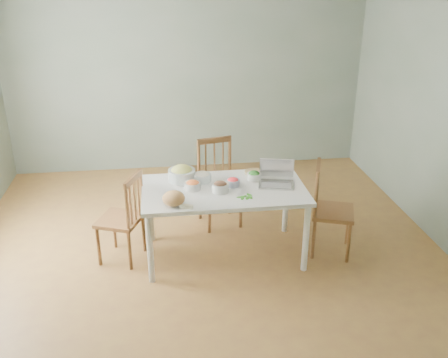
{
  "coord_description": "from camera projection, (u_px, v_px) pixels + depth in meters",
  "views": [
    {
      "loc": [
        -0.41,
        -4.49,
        2.82
      ],
      "look_at": [
        0.18,
        -0.02,
        0.86
      ],
      "focal_mm": 40.18,
      "sensor_mm": 36.0,
      "label": 1
    }
  ],
  "objects": [
    {
      "name": "bowl_mushroom",
      "position": [
        220.0,
        187.0,
        4.85
      ],
      "size": [
        0.21,
        0.21,
        0.11
      ],
      "primitive_type": null,
      "rotation": [
        0.0,
        0.0,
        0.41
      ],
      "color": "black",
      "rests_on": "dining_table"
    },
    {
      "name": "chair_far",
      "position": [
        220.0,
        184.0,
        5.68
      ],
      "size": [
        0.52,
        0.5,
        0.99
      ],
      "primitive_type": null,
      "rotation": [
        0.0,
        0.0,
        0.21
      ],
      "color": "#4B2A17",
      "rests_on": "floor"
    },
    {
      "name": "floor",
      "position": [
        206.0,
        254.0,
        5.25
      ],
      "size": [
        5.0,
        5.0,
        0.0
      ],
      "primitive_type": "cube",
      "color": "brown",
      "rests_on": "ground"
    },
    {
      "name": "bowl_squash",
      "position": [
        182.0,
        173.0,
        5.1
      ],
      "size": [
        0.32,
        0.32,
        0.16
      ],
      "primitive_type": null,
      "rotation": [
        0.0,
        0.0,
        -0.16
      ],
      "color": "#DCD85E",
      "rests_on": "dining_table"
    },
    {
      "name": "wall_front",
      "position": [
        254.0,
        289.0,
        2.44
      ],
      "size": [
        5.0,
        0.0,
        2.7
      ],
      "primitive_type": "cube",
      "color": "gray",
      "rests_on": "ground"
    },
    {
      "name": "dining_table",
      "position": [
        224.0,
        222.0,
        5.1
      ],
      "size": [
        1.61,
        0.91,
        0.76
      ],
      "primitive_type": null,
      "color": "white",
      "rests_on": "floor"
    },
    {
      "name": "bowl_carrot",
      "position": [
        193.0,
        185.0,
        4.91
      ],
      "size": [
        0.2,
        0.2,
        0.09
      ],
      "primitive_type": null,
      "rotation": [
        0.0,
        0.0,
        -0.32
      ],
      "color": "orange",
      "rests_on": "dining_table"
    },
    {
      "name": "basil_bunch",
      "position": [
        245.0,
        196.0,
        4.76
      ],
      "size": [
        0.18,
        0.18,
        0.02
      ],
      "primitive_type": null,
      "color": "#17560B",
      "rests_on": "dining_table"
    },
    {
      "name": "bowl_broccoli",
      "position": [
        254.0,
        175.0,
        5.13
      ],
      "size": [
        0.18,
        0.18,
        0.09
      ],
      "primitive_type": null,
      "rotation": [
        0.0,
        0.0,
        -0.24
      ],
      "color": "#153F15",
      "rests_on": "dining_table"
    },
    {
      "name": "butter_stick",
      "position": [
        186.0,
        206.0,
        4.55
      ],
      "size": [
        0.13,
        0.08,
        0.03
      ],
      "primitive_type": "cube",
      "rotation": [
        0.0,
        0.0,
        -0.41
      ],
      "color": "beige",
      "rests_on": "dining_table"
    },
    {
      "name": "wall_back",
      "position": [
        187.0,
        76.0,
        6.98
      ],
      "size": [
        5.0,
        0.0,
        2.7
      ],
      "primitive_type": "cube",
      "color": "gray",
      "rests_on": "ground"
    },
    {
      "name": "bowl_onion",
      "position": [
        202.0,
        177.0,
        5.09
      ],
      "size": [
        0.24,
        0.24,
        0.1
      ],
      "primitive_type": null,
      "rotation": [
        0.0,
        0.0,
        -0.37
      ],
      "color": "beige",
      "rests_on": "dining_table"
    },
    {
      "name": "bread_boule",
      "position": [
        174.0,
        198.0,
        4.58
      ],
      "size": [
        0.22,
        0.22,
        0.14
      ],
      "primitive_type": "ellipsoid",
      "rotation": [
        0.0,
        0.0,
        0.07
      ],
      "color": "#AA7B4F",
      "rests_on": "dining_table"
    },
    {
      "name": "chair_left",
      "position": [
        120.0,
        218.0,
        5.0
      ],
      "size": [
        0.52,
        0.53,
        0.94
      ],
      "primitive_type": null,
      "rotation": [
        0.0,
        0.0,
        -1.95
      ],
      "color": "#4B2A17",
      "rests_on": "floor"
    },
    {
      "name": "laptop",
      "position": [
        277.0,
        175.0,
        4.97
      ],
      "size": [
        0.41,
        0.39,
        0.23
      ],
      "primitive_type": null,
      "rotation": [
        0.0,
        0.0,
        -0.23
      ],
      "color": "silver",
      "rests_on": "dining_table"
    },
    {
      "name": "bowl_redpep",
      "position": [
        233.0,
        182.0,
        4.99
      ],
      "size": [
        0.17,
        0.17,
        0.08
      ],
      "primitive_type": null,
      "rotation": [
        0.0,
        0.0,
        -0.21
      ],
      "color": "#E53D2C",
      "rests_on": "dining_table"
    },
    {
      "name": "chair_right",
      "position": [
        333.0,
        210.0,
        5.12
      ],
      "size": [
        0.53,
        0.54,
        0.97
      ],
      "primitive_type": null,
      "rotation": [
        0.0,
        0.0,
        1.23
      ],
      "color": "#4B2A17",
      "rests_on": "floor"
    },
    {
      "name": "flatbread",
      "position": [
        254.0,
        172.0,
        5.3
      ],
      "size": [
        0.27,
        0.27,
        0.02
      ],
      "primitive_type": "cylinder",
      "rotation": [
        0.0,
        0.0,
        0.43
      ],
      "color": "tan",
      "rests_on": "dining_table"
    }
  ]
}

